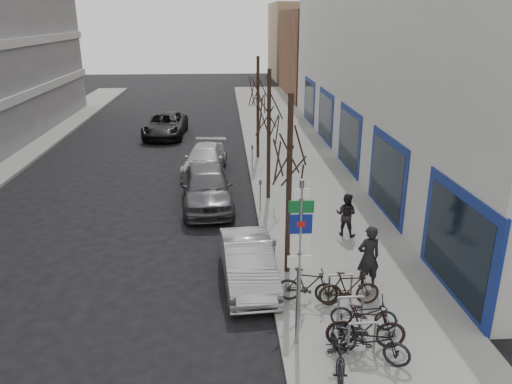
{
  "coord_description": "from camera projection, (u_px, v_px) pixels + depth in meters",
  "views": [
    {
      "loc": [
        0.79,
        -9.86,
        7.44
      ],
      "look_at": [
        1.79,
        5.49,
        2.0
      ],
      "focal_mm": 35.0,
      "sensor_mm": 36.0,
      "label": 1
    }
  ],
  "objects": [
    {
      "name": "tree_far",
      "position": [
        258.0,
        84.0,
        26.03
      ],
      "size": [
        1.8,
        1.8,
        5.5
      ],
      "color": "black",
      "rests_on": "ground"
    },
    {
      "name": "pedestrian_far",
      "position": [
        346.0,
        214.0,
        17.35
      ],
      "size": [
        0.69,
        0.62,
        1.56
      ],
      "primitive_type": "imported",
      "rotation": [
        0.0,
        0.0,
        2.63
      ],
      "color": "black",
      "rests_on": "sidewalk_east"
    },
    {
      "name": "tan_building_far",
      "position": [
        323.0,
        41.0,
        62.78
      ],
      "size": [
        13.0,
        12.0,
        9.0
      ],
      "primitive_type": "cube",
      "color": "#937A5B",
      "rests_on": "ground"
    },
    {
      "name": "meter_front",
      "position": [
        274.0,
        256.0,
        14.36
      ],
      "size": [
        0.1,
        0.08,
        1.27
      ],
      "color": "gray",
      "rests_on": "sidewalk_east"
    },
    {
      "name": "bike_near_left",
      "position": [
        339.0,
        346.0,
        10.74
      ],
      "size": [
        0.8,
        1.96,
        1.17
      ],
      "primitive_type": "imported",
      "rotation": [
        0.0,
        0.0,
        -0.12
      ],
      "color": "black",
      "rests_on": "sidewalk_east"
    },
    {
      "name": "bike_far_inner",
      "position": [
        349.0,
        288.0,
        13.17
      ],
      "size": [
        1.66,
        0.51,
        1.01
      ],
      "primitive_type": "imported",
      "rotation": [
        0.0,
        0.0,
        1.58
      ],
      "color": "black",
      "rests_on": "sidewalk_east"
    },
    {
      "name": "brick_building_far",
      "position": [
        347.0,
        53.0,
        48.8
      ],
      "size": [
        12.0,
        14.0,
        8.0
      ],
      "primitive_type": "cube",
      "color": "brown",
      "rests_on": "ground"
    },
    {
      "name": "highway_sign_pole",
      "position": [
        300.0,
        255.0,
        11.03
      ],
      "size": [
        0.55,
        0.1,
        4.2
      ],
      "color": "gray",
      "rests_on": "ground"
    },
    {
      "name": "sidewalk_east",
      "position": [
        312.0,
        198.0,
        21.37
      ],
      "size": [
        5.0,
        70.0,
        0.15
      ],
      "primitive_type": "cube",
      "color": "slate",
      "rests_on": "ground"
    },
    {
      "name": "meter_back",
      "position": [
        252.0,
        155.0,
        24.71
      ],
      "size": [
        0.1,
        0.08,
        1.27
      ],
      "color": "gray",
      "rests_on": "sidewalk_east"
    },
    {
      "name": "lane_car",
      "position": [
        165.0,
        125.0,
        32.43
      ],
      "size": [
        2.69,
        5.48,
        1.5
      ],
      "primitive_type": "imported",
      "rotation": [
        0.0,
        0.0,
        -0.04
      ],
      "color": "black",
      "rests_on": "ground"
    },
    {
      "name": "pedestrian_near",
      "position": [
        368.0,
        257.0,
        13.89
      ],
      "size": [
        0.76,
        0.58,
        1.88
      ],
      "primitive_type": "imported",
      "rotation": [
        0.0,
        0.0,
        3.35
      ],
      "color": "black",
      "rests_on": "sidewalk_east"
    },
    {
      "name": "bike_mid_inner",
      "position": [
        308.0,
        285.0,
        13.3
      ],
      "size": [
        1.73,
        0.9,
        1.01
      ],
      "primitive_type": "imported",
      "rotation": [
        0.0,
        0.0,
        1.31
      ],
      "color": "black",
      "rests_on": "sidewalk_east"
    },
    {
      "name": "ground",
      "position": [
        195.0,
        351.0,
        11.71
      ],
      "size": [
        120.0,
        120.0,
        0.0
      ],
      "primitive_type": "plane",
      "color": "black",
      "rests_on": "ground"
    },
    {
      "name": "bike_mid_curb",
      "position": [
        364.0,
        310.0,
        12.19
      ],
      "size": [
        1.69,
        0.83,
        0.99
      ],
      "primitive_type": "imported",
      "rotation": [
        0.0,
        0.0,
        1.35
      ],
      "color": "black",
      "rests_on": "sidewalk_east"
    },
    {
      "name": "tree_near",
      "position": [
        290.0,
        144.0,
        13.8
      ],
      "size": [
        1.8,
        1.8,
        5.5
      ],
      "color": "black",
      "rests_on": "ground"
    },
    {
      "name": "parked_car_front",
      "position": [
        248.0,
        263.0,
        14.52
      ],
      "size": [
        1.69,
        4.11,
        1.32
      ],
      "primitive_type": "imported",
      "rotation": [
        0.0,
        0.0,
        0.07
      ],
      "color": "#AFB0B5",
      "rests_on": "ground"
    },
    {
      "name": "meter_mid",
      "position": [
        260.0,
        192.0,
        19.53
      ],
      "size": [
        0.1,
        0.08,
        1.27
      ],
      "color": "gray",
      "rests_on": "sidewalk_east"
    },
    {
      "name": "tree_mid",
      "position": [
        269.0,
        104.0,
        19.91
      ],
      "size": [
        1.8,
        1.8,
        5.5
      ],
      "color": "black",
      "rests_on": "ground"
    },
    {
      "name": "bike_near_right",
      "position": [
        366.0,
        327.0,
        11.43
      ],
      "size": [
        1.91,
        0.77,
        1.13
      ],
      "primitive_type": "imported",
      "rotation": [
        0.0,
        0.0,
        1.45
      ],
      "color": "black",
      "rests_on": "sidewalk_east"
    },
    {
      "name": "parked_car_back",
      "position": [
        205.0,
        159.0,
        24.92
      ],
      "size": [
        2.42,
        4.8,
        1.34
      ],
      "primitive_type": "imported",
      "rotation": [
        0.0,
        0.0,
        -0.12
      ],
      "color": "#ACACB1",
      "rests_on": "ground"
    },
    {
      "name": "bike_rack",
      "position": [
        350.0,
        307.0,
        12.29
      ],
      "size": [
        0.66,
        2.26,
        0.83
      ],
      "color": "gray",
      "rests_on": "sidewalk_east"
    },
    {
      "name": "bike_far_curb",
      "position": [
        370.0,
        337.0,
        11.08
      ],
      "size": [
        1.86,
        1.41,
        1.12
      ],
      "primitive_type": "imported",
      "rotation": [
        0.0,
        0.0,
        1.04
      ],
      "color": "black",
      "rests_on": "sidewalk_east"
    },
    {
      "name": "parked_car_mid",
      "position": [
        207.0,
        187.0,
        20.41
      ],
      "size": [
        2.35,
        5.11,
        1.7
      ],
      "primitive_type": "imported",
      "rotation": [
        0.0,
        0.0,
        0.07
      ],
      "color": "#505055",
      "rests_on": "ground"
    }
  ]
}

